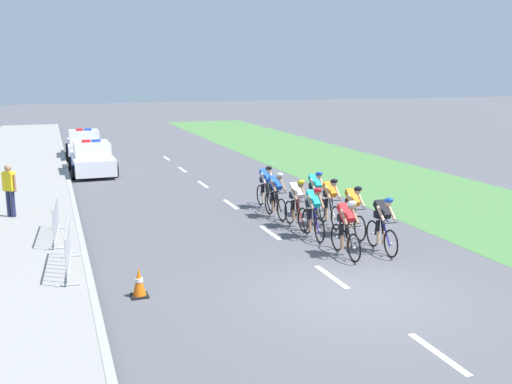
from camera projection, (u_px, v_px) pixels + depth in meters
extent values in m
plane|color=#56565B|center=(354.00, 293.00, 12.58)|extent=(160.00, 160.00, 0.00)
cube|color=gray|center=(12.00, 191.00, 23.05)|extent=(4.56, 60.00, 0.12)
cube|color=#9E9E99|center=(70.00, 187.00, 23.76)|extent=(0.16, 60.00, 0.13)
cube|color=#4C7F42|center=(358.00, 171.00, 28.07)|extent=(7.00, 60.00, 0.01)
cube|color=white|center=(438.00, 353.00, 9.88)|extent=(0.14, 1.60, 0.01)
cube|color=white|center=(331.00, 277.00, 13.57)|extent=(0.14, 1.60, 0.01)
cube|color=white|center=(270.00, 233.00, 17.27)|extent=(0.14, 1.60, 0.01)
cube|color=white|center=(231.00, 204.00, 20.96)|extent=(0.14, 1.60, 0.01)
cube|color=white|center=(203.00, 184.00, 24.66)|extent=(0.14, 1.60, 0.01)
cube|color=white|center=(182.00, 170.00, 28.35)|extent=(0.14, 1.60, 0.01)
cube|color=white|center=(167.00, 158.00, 32.05)|extent=(0.14, 1.60, 0.01)
torus|color=black|center=(354.00, 248.00, 14.56)|extent=(0.07, 0.73, 0.72)
cylinder|color=#99999E|center=(354.00, 248.00, 14.56)|extent=(0.06, 0.06, 0.06)
torus|color=black|center=(337.00, 237.00, 15.50)|extent=(0.07, 0.73, 0.72)
cylinder|color=#99999E|center=(337.00, 237.00, 15.50)|extent=(0.06, 0.06, 0.06)
cylinder|color=black|center=(347.00, 223.00, 14.88)|extent=(0.06, 0.55, 0.04)
cylinder|color=black|center=(349.00, 237.00, 14.78)|extent=(0.06, 0.48, 0.63)
cylinder|color=black|center=(343.00, 232.00, 15.13)|extent=(0.04, 0.04, 0.65)
cylinder|color=black|center=(353.00, 227.00, 14.55)|extent=(0.42, 0.04, 0.03)
cube|color=black|center=(343.00, 219.00, 15.06)|extent=(0.11, 0.22, 0.05)
cube|color=red|center=(346.00, 213.00, 14.90)|extent=(0.30, 0.56, 0.45)
cube|color=black|center=(344.00, 218.00, 15.04)|extent=(0.29, 0.21, 0.18)
cylinder|color=black|center=(347.00, 231.00, 15.09)|extent=(0.12, 0.23, 0.40)
cylinder|color=#9E7051|center=(348.00, 242.00, 15.07)|extent=(0.10, 0.16, 0.36)
cylinder|color=black|center=(341.00, 231.00, 15.03)|extent=(0.12, 0.17, 0.40)
cylinder|color=#9E7051|center=(342.00, 242.00, 15.01)|extent=(0.09, 0.13, 0.36)
cylinder|color=#9E7051|center=(355.00, 216.00, 14.75)|extent=(0.09, 0.40, 0.35)
cylinder|color=#9E7051|center=(344.00, 217.00, 14.66)|extent=(0.09, 0.40, 0.35)
sphere|color=#9E7051|center=(351.00, 206.00, 14.57)|extent=(0.19, 0.19, 0.19)
ellipsoid|color=white|center=(352.00, 204.00, 14.55)|extent=(0.24, 0.32, 0.24)
torus|color=black|center=(391.00, 244.00, 14.93)|extent=(0.09, 0.73, 0.72)
cylinder|color=#99999E|center=(391.00, 244.00, 14.93)|extent=(0.06, 0.06, 0.06)
torus|color=black|center=(373.00, 233.00, 15.87)|extent=(0.09, 0.73, 0.72)
cylinder|color=#99999E|center=(373.00, 233.00, 15.87)|extent=(0.06, 0.06, 0.06)
cylinder|color=#1E1E99|center=(383.00, 219.00, 15.24)|extent=(0.07, 0.55, 0.04)
cylinder|color=#1E1E99|center=(386.00, 233.00, 15.14)|extent=(0.07, 0.48, 0.63)
cylinder|color=#1E1E99|center=(379.00, 228.00, 15.49)|extent=(0.04, 0.04, 0.65)
cylinder|color=black|center=(390.00, 223.00, 14.92)|extent=(0.42, 0.05, 0.03)
cube|color=black|center=(380.00, 216.00, 15.42)|extent=(0.11, 0.23, 0.05)
cube|color=black|center=(382.00, 209.00, 15.26)|extent=(0.31, 0.56, 0.45)
cube|color=black|center=(380.00, 214.00, 15.40)|extent=(0.29, 0.22, 0.18)
cylinder|color=black|center=(383.00, 227.00, 15.45)|extent=(0.12, 0.23, 0.40)
cylinder|color=tan|center=(384.00, 238.00, 15.43)|extent=(0.10, 0.16, 0.36)
cylinder|color=black|center=(377.00, 228.00, 15.40)|extent=(0.12, 0.17, 0.40)
cylinder|color=tan|center=(378.00, 238.00, 15.38)|extent=(0.10, 0.13, 0.36)
cylinder|color=tan|center=(392.00, 213.00, 15.11)|extent=(0.10, 0.41, 0.35)
cylinder|color=tan|center=(381.00, 214.00, 15.03)|extent=(0.10, 0.41, 0.35)
sphere|color=tan|center=(388.00, 203.00, 14.93)|extent=(0.19, 0.19, 0.19)
ellipsoid|color=blue|center=(389.00, 200.00, 14.91)|extent=(0.25, 0.33, 0.24)
torus|color=black|center=(320.00, 230.00, 16.20)|extent=(0.09, 0.73, 0.72)
cylinder|color=#99999E|center=(320.00, 230.00, 16.20)|extent=(0.06, 0.06, 0.06)
torus|color=black|center=(307.00, 221.00, 17.14)|extent=(0.09, 0.73, 0.72)
cylinder|color=#99999E|center=(307.00, 221.00, 17.14)|extent=(0.06, 0.06, 0.06)
cylinder|color=#1E1E99|center=(314.00, 208.00, 16.52)|extent=(0.07, 0.55, 0.04)
cylinder|color=#1E1E99|center=(316.00, 220.00, 16.42)|extent=(0.07, 0.48, 0.63)
cylinder|color=#1E1E99|center=(311.00, 216.00, 16.77)|extent=(0.04, 0.04, 0.65)
cylinder|color=black|center=(319.00, 211.00, 16.19)|extent=(0.42, 0.06, 0.03)
cube|color=black|center=(312.00, 205.00, 16.70)|extent=(0.11, 0.23, 0.05)
cube|color=#19B2B7|center=(313.00, 199.00, 16.54)|extent=(0.32, 0.56, 0.46)
cube|color=black|center=(312.00, 203.00, 16.68)|extent=(0.29, 0.22, 0.18)
cylinder|color=black|center=(315.00, 215.00, 16.73)|extent=(0.12, 0.23, 0.40)
cylinder|color=#9E7051|center=(316.00, 225.00, 16.70)|extent=(0.10, 0.16, 0.36)
cylinder|color=black|center=(309.00, 216.00, 16.68)|extent=(0.12, 0.18, 0.40)
cylinder|color=#9E7051|center=(310.00, 225.00, 16.66)|extent=(0.10, 0.13, 0.36)
cylinder|color=#9E7051|center=(321.00, 202.00, 16.39)|extent=(0.10, 0.41, 0.35)
cylinder|color=#9E7051|center=(311.00, 202.00, 16.30)|extent=(0.10, 0.41, 0.35)
sphere|color=#9E7051|center=(317.00, 192.00, 16.21)|extent=(0.19, 0.19, 0.19)
ellipsoid|color=red|center=(318.00, 190.00, 16.18)|extent=(0.25, 0.33, 0.24)
torus|color=black|center=(360.00, 228.00, 16.38)|extent=(0.08, 0.73, 0.72)
cylinder|color=#99999E|center=(360.00, 228.00, 16.38)|extent=(0.06, 0.06, 0.06)
torus|color=black|center=(345.00, 220.00, 17.32)|extent=(0.08, 0.73, 0.72)
cylinder|color=#99999E|center=(345.00, 220.00, 17.32)|extent=(0.06, 0.06, 0.06)
cylinder|color=silver|center=(354.00, 206.00, 16.70)|extent=(0.06, 0.55, 0.04)
cylinder|color=silver|center=(356.00, 219.00, 16.60)|extent=(0.06, 0.48, 0.63)
cylinder|color=silver|center=(350.00, 215.00, 16.95)|extent=(0.04, 0.04, 0.65)
cylinder|color=black|center=(359.00, 210.00, 16.37)|extent=(0.42, 0.05, 0.03)
cube|color=black|center=(351.00, 203.00, 16.88)|extent=(0.11, 0.22, 0.05)
cube|color=orange|center=(353.00, 197.00, 16.72)|extent=(0.31, 0.55, 0.47)
cube|color=black|center=(351.00, 202.00, 16.86)|extent=(0.29, 0.21, 0.18)
cylinder|color=black|center=(354.00, 214.00, 16.91)|extent=(0.12, 0.23, 0.40)
cylinder|color=tan|center=(355.00, 223.00, 16.89)|extent=(0.10, 0.16, 0.36)
cylinder|color=black|center=(348.00, 214.00, 16.86)|extent=(0.12, 0.17, 0.40)
cylinder|color=tan|center=(349.00, 224.00, 16.84)|extent=(0.10, 0.13, 0.36)
cylinder|color=tan|center=(361.00, 200.00, 16.57)|extent=(0.10, 0.40, 0.35)
cylinder|color=tan|center=(351.00, 201.00, 16.48)|extent=(0.10, 0.40, 0.35)
sphere|color=tan|center=(358.00, 191.00, 16.39)|extent=(0.19, 0.19, 0.19)
ellipsoid|color=black|center=(358.00, 189.00, 16.37)|extent=(0.25, 0.33, 0.24)
torus|color=black|center=(303.00, 220.00, 17.34)|extent=(0.06, 0.72, 0.72)
cylinder|color=#99999E|center=(303.00, 220.00, 17.34)|extent=(0.06, 0.06, 0.06)
torus|color=black|center=(289.00, 212.00, 18.26)|extent=(0.06, 0.72, 0.72)
cylinder|color=#99999E|center=(289.00, 212.00, 18.26)|extent=(0.06, 0.06, 0.06)
cylinder|color=#B21919|center=(297.00, 199.00, 17.65)|extent=(0.05, 0.55, 0.04)
cylinder|color=#B21919|center=(299.00, 211.00, 17.55)|extent=(0.05, 0.48, 0.63)
cylinder|color=#B21919|center=(294.00, 207.00, 17.89)|extent=(0.04, 0.04, 0.65)
cylinder|color=black|center=(302.00, 202.00, 17.33)|extent=(0.42, 0.04, 0.03)
cube|color=black|center=(294.00, 196.00, 17.82)|extent=(0.11, 0.22, 0.05)
cube|color=white|center=(296.00, 191.00, 17.67)|extent=(0.30, 0.55, 0.46)
cube|color=black|center=(295.00, 195.00, 17.80)|extent=(0.29, 0.21, 0.18)
cylinder|color=black|center=(298.00, 206.00, 17.86)|extent=(0.12, 0.23, 0.40)
cylinder|color=#9E7051|center=(299.00, 215.00, 17.84)|extent=(0.09, 0.16, 0.36)
cylinder|color=black|center=(292.00, 207.00, 17.80)|extent=(0.11, 0.17, 0.40)
cylinder|color=#9E7051|center=(293.00, 216.00, 17.78)|extent=(0.09, 0.12, 0.36)
cylinder|color=#9E7051|center=(304.00, 193.00, 17.54)|extent=(0.09, 0.40, 0.35)
cylinder|color=#9E7051|center=(294.00, 194.00, 17.42)|extent=(0.09, 0.40, 0.35)
sphere|color=#9E7051|center=(301.00, 185.00, 17.34)|extent=(0.19, 0.19, 0.19)
ellipsoid|color=yellow|center=(301.00, 182.00, 17.32)|extent=(0.24, 0.32, 0.24)
torus|color=black|center=(336.00, 218.00, 17.53)|extent=(0.10, 0.73, 0.72)
cylinder|color=#99999E|center=(336.00, 218.00, 17.53)|extent=(0.06, 0.06, 0.06)
torus|color=black|center=(323.00, 211.00, 18.48)|extent=(0.10, 0.73, 0.72)
cylinder|color=#99999E|center=(323.00, 211.00, 18.48)|extent=(0.06, 0.06, 0.06)
cylinder|color=white|center=(331.00, 197.00, 17.85)|extent=(0.08, 0.55, 0.04)
cylinder|color=white|center=(332.00, 209.00, 17.75)|extent=(0.08, 0.48, 0.63)
cylinder|color=white|center=(328.00, 206.00, 18.10)|extent=(0.04, 0.04, 0.65)
cylinder|color=black|center=(335.00, 200.00, 17.52)|extent=(0.42, 0.06, 0.03)
cube|color=black|center=(328.00, 195.00, 18.03)|extent=(0.12, 0.23, 0.05)
cube|color=orange|center=(330.00, 189.00, 17.87)|extent=(0.32, 0.57, 0.45)
cube|color=black|center=(328.00, 194.00, 18.01)|extent=(0.29, 0.22, 0.18)
cylinder|color=black|center=(331.00, 205.00, 18.06)|extent=(0.13, 0.23, 0.40)
cylinder|color=tan|center=(332.00, 214.00, 18.03)|extent=(0.10, 0.16, 0.36)
cylinder|color=black|center=(326.00, 205.00, 18.01)|extent=(0.12, 0.18, 0.40)
cylinder|color=tan|center=(327.00, 214.00, 17.99)|extent=(0.10, 0.13, 0.36)
cylinder|color=tan|center=(337.00, 192.00, 17.72)|extent=(0.11, 0.41, 0.35)
cylinder|color=tan|center=(328.00, 193.00, 17.64)|extent=(0.11, 0.41, 0.35)
sphere|color=tan|center=(334.00, 183.00, 17.54)|extent=(0.19, 0.19, 0.19)
ellipsoid|color=black|center=(334.00, 181.00, 17.51)|extent=(0.25, 0.33, 0.24)
torus|color=black|center=(282.00, 210.00, 18.58)|extent=(0.08, 0.73, 0.72)
cylinder|color=#99999E|center=(282.00, 210.00, 18.58)|extent=(0.06, 0.06, 0.06)
torus|color=black|center=(269.00, 203.00, 19.48)|extent=(0.08, 0.73, 0.72)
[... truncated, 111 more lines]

